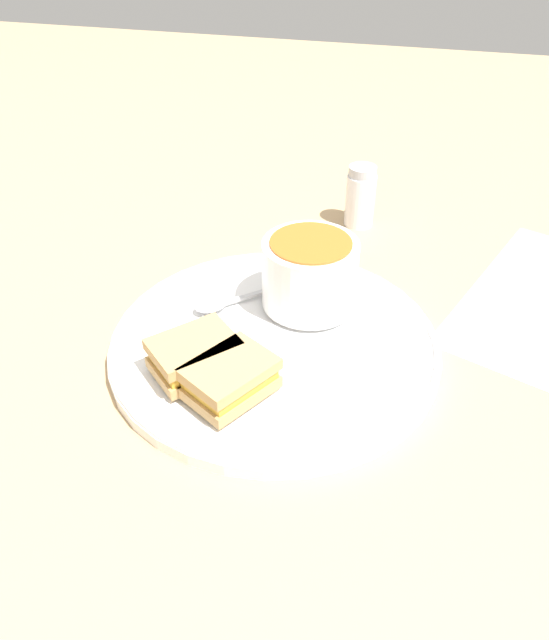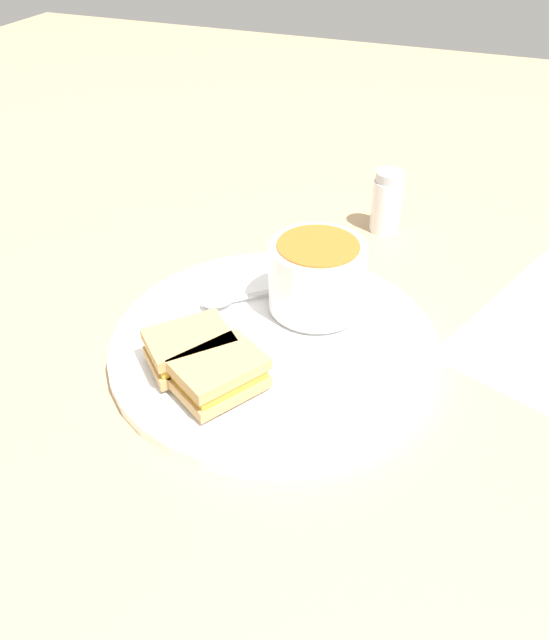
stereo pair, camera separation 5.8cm
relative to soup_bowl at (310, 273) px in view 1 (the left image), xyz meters
name	(u,v)px [view 1 (the left image)]	position (x,y,z in m)	size (l,w,h in m)	color
ground_plane	(274,350)	(0.02, 0.06, -0.05)	(2.40, 2.40, 0.00)	tan
plate	(275,343)	(0.02, 0.06, -0.04)	(0.32, 0.32, 0.02)	white
soup_bowl	(310,273)	(0.00, 0.00, 0.00)	(0.10, 0.10, 0.07)	white
spoon	(220,303)	(0.09, 0.03, -0.03)	(0.10, 0.09, 0.01)	silver
sandwich_half_near	(194,355)	(0.08, 0.13, -0.02)	(0.09, 0.09, 0.03)	tan
sandwich_half_far	(230,378)	(0.04, 0.15, -0.02)	(0.08, 0.09, 0.03)	tan
salt_shaker	(360,197)	(-0.02, -0.21, -0.01)	(0.04, 0.04, 0.08)	silver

